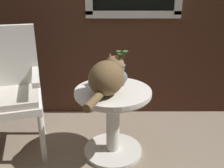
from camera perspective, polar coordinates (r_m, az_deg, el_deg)
The scene contains 5 objects.
ground_plane at distance 2.19m, azimuth -8.16°, elevation -16.35°, with size 6.00×6.00×0.00m, color gray.
wicker_side_table at distance 2.03m, azimuth -0.00°, elevation -6.26°, with size 0.60×0.60×0.58m.
wicker_chair at distance 2.19m, azimuth -23.38°, elevation -0.63°, with size 0.66×0.62×1.04m.
cat at distance 1.84m, azimuth -1.31°, elevation 1.68°, with size 0.34×0.61×0.27m.
pewter_vase_with_ivy at distance 2.01m, azimuth 1.73°, elevation 2.15°, with size 0.11×0.11×0.29m.
Camera 1 is at (0.29, -1.71, 1.33)m, focal length 40.14 mm.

